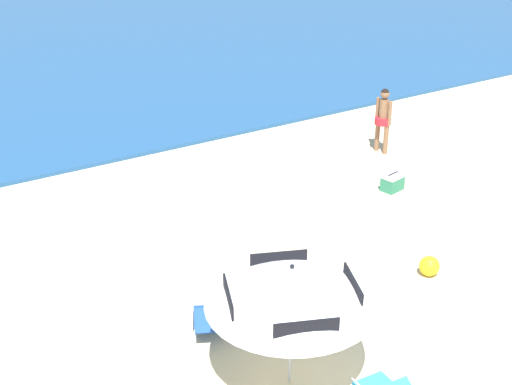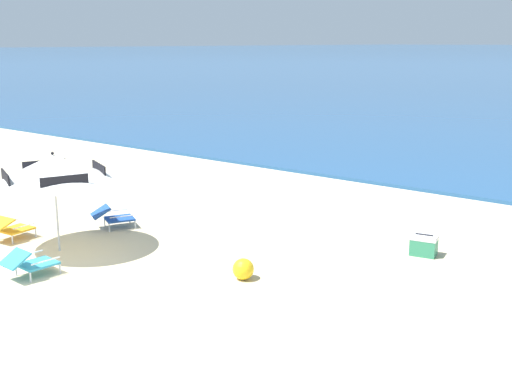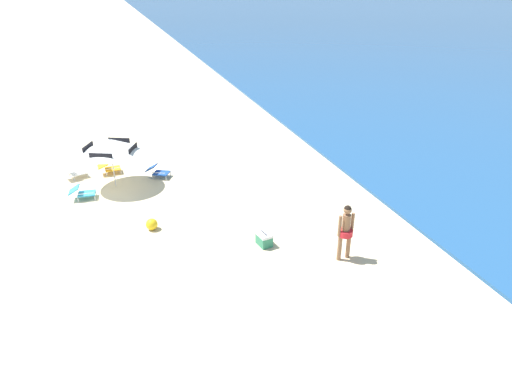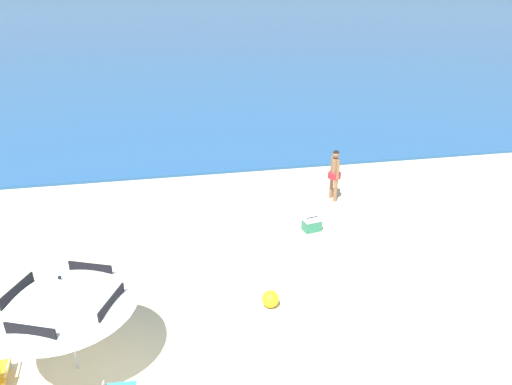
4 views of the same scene
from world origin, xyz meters
TOP-DOWN VIEW (x-y plane):
  - ground_plane at (0.00, 0.00)m, footprint 800.00×800.00m
  - beach_umbrella_striped_main at (-2.60, 1.39)m, footprint 2.59×2.58m
  - lounge_chair_under_umbrella at (-2.98, 3.05)m, footprint 0.87×1.03m
  - lounge_chair_beside_umbrella at (-3.96, 1.19)m, footprint 0.63×0.91m
  - lounge_chair_facing_sea at (-1.79, 0.23)m, footprint 0.61×0.92m
  - cooler_box at (3.15, 5.55)m, footprint 0.55×0.44m
  - beach_ball at (1.22, 2.43)m, footprint 0.37×0.37m

SIDE VIEW (x-z plane):
  - ground_plane at x=0.00m, z-range 0.00..0.00m
  - beach_ball at x=1.22m, z-range 0.00..0.37m
  - cooler_box at x=3.15m, z-range -0.01..0.42m
  - lounge_chair_facing_sea at x=-1.79m, z-range 0.01..0.53m
  - lounge_chair_under_umbrella at x=-2.98m, z-range 0.01..0.53m
  - lounge_chair_beside_umbrella at x=-3.96m, z-range 0.03..0.53m
  - beach_umbrella_striped_main at x=-2.60m, z-range 0.65..2.63m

